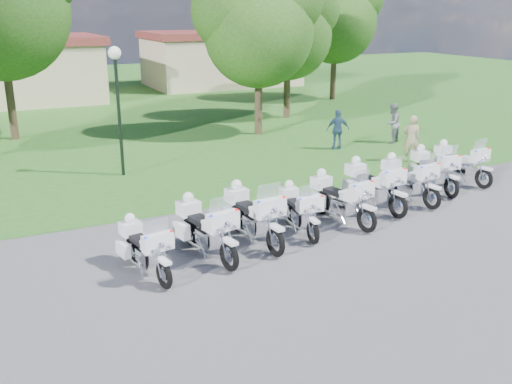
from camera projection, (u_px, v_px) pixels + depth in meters
name	position (u px, v px, depth m)	size (l,w,h in m)	color
ground	(268.00, 241.00, 14.72)	(100.00, 100.00, 0.00)	#545459
grass_lawn	(85.00, 99.00, 37.90)	(100.00, 48.00, 0.01)	#2A6820
motorcycle_0	(144.00, 247.00, 12.77)	(0.99, 2.22, 1.50)	black
motorcycle_1	(205.00, 228.00, 13.67)	(1.10, 2.53, 1.71)	black
motorcycle_2	(252.00, 214.00, 14.50)	(1.00, 2.63, 1.76)	black
motorcycle_3	(299.00, 209.00, 15.21)	(0.88, 2.24, 1.50)	black
motorcycle_4	(340.00, 198.00, 15.90)	(1.11, 2.47, 1.67)	black
motorcycle_5	(373.00, 184.00, 17.00)	(1.00, 2.59, 1.74)	black
motorcycle_6	(408.00, 178.00, 17.70)	(0.92, 2.48, 1.67)	black
motorcycle_7	(433.00, 169.00, 18.79)	(0.99, 2.46, 1.66)	black
motorcycle_8	(460.00, 162.00, 19.65)	(0.97, 2.43, 1.64)	black
lamp_post	(117.00, 80.00, 19.53)	(0.44, 0.44, 4.53)	black
tree_2	(257.00, 21.00, 25.74)	(5.88, 5.02, 7.84)	#38281C
tree_3	(287.00, 27.00, 30.05)	(5.46, 4.66, 7.28)	#38281C
tree_4	(335.00, 14.00, 36.21)	(6.17, 5.26, 8.23)	#38281C
building_east	(221.00, 58.00, 44.37)	(11.44, 7.28, 4.10)	#C6AF8F
bystander_a	(411.00, 139.00, 22.11)	(0.67, 0.44, 1.83)	tan
bystander_b	(392.00, 123.00, 25.26)	(0.86, 0.67, 1.76)	slate
bystander_c	(338.00, 130.00, 24.10)	(0.99, 0.41, 1.69)	navy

